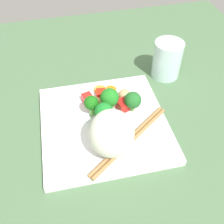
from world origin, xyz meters
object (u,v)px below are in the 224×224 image
(rice_mound, at_px, (112,133))
(drinking_glass, at_px, (167,59))
(chopstick_pair, at_px, (130,140))
(square_plate, at_px, (104,123))
(broccoli_floret_1, at_px, (133,100))
(carrot_slice_1, at_px, (111,90))

(rice_mound, bearing_deg, drinking_glass, -133.26)
(rice_mound, bearing_deg, chopstick_pair, -173.99)
(square_plate, bearing_deg, chopstick_pair, 120.94)
(square_plate, height_order, chopstick_pair, chopstick_pair)
(square_plate, xyz_separation_m, drinking_glass, (-0.20, -0.14, 0.04))
(rice_mound, relative_size, broccoli_floret_1, 2.01)
(rice_mound, height_order, broccoli_floret_1, rice_mound)
(rice_mound, relative_size, carrot_slice_1, 3.47)
(carrot_slice_1, bearing_deg, rice_mound, 77.16)
(square_plate, xyz_separation_m, chopstick_pair, (-0.04, 0.07, 0.01))
(broccoli_floret_1, bearing_deg, carrot_slice_1, -66.78)
(carrot_slice_1, distance_m, drinking_glass, 0.17)
(rice_mound, distance_m, carrot_slice_1, 0.18)
(chopstick_pair, bearing_deg, broccoli_floret_1, 35.41)
(drinking_glass, bearing_deg, rice_mound, 46.74)
(chopstick_pair, relative_size, drinking_glass, 2.04)
(broccoli_floret_1, distance_m, drinking_glass, 0.18)
(broccoli_floret_1, distance_m, chopstick_pair, 0.10)
(rice_mound, relative_size, drinking_glass, 1.01)
(square_plate, bearing_deg, rice_mound, 90.36)
(drinking_glass, bearing_deg, carrot_slice_1, 16.16)
(carrot_slice_1, relative_size, chopstick_pair, 0.14)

